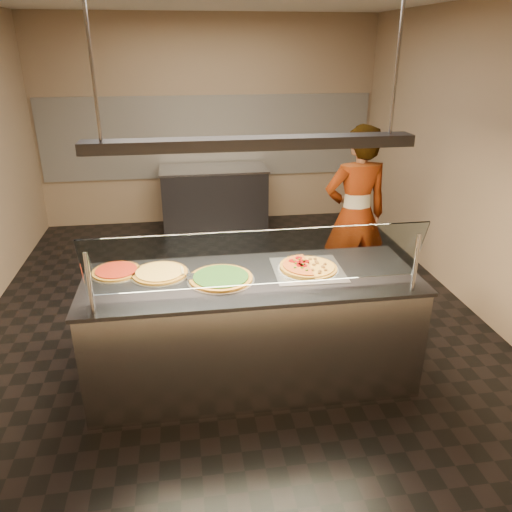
{
  "coord_description": "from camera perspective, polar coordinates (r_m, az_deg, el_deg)",
  "views": [
    {
      "loc": [
        -0.43,
        -4.61,
        2.58
      ],
      "look_at": [
        0.11,
        -0.98,
        1.02
      ],
      "focal_mm": 35.0,
      "sensor_mm": 36.0,
      "label": 1
    }
  ],
  "objects": [
    {
      "name": "ground",
      "position": [
        5.3,
        -2.83,
        -6.22
      ],
      "size": [
        5.0,
        6.0,
        0.02
      ],
      "primitive_type": "cube",
      "color": "black",
      "rests_on": "ground"
    },
    {
      "name": "wall_back",
      "position": [
        7.7,
        -5.48,
        14.89
      ],
      "size": [
        5.0,
        0.02,
        3.0
      ],
      "primitive_type": "cube",
      "color": "#998063",
      "rests_on": "ground"
    },
    {
      "name": "wall_front",
      "position": [
        1.97,
        5.62,
        -10.18
      ],
      "size": [
        5.0,
        0.02,
        3.0
      ],
      "primitive_type": "cube",
      "color": "#998063",
      "rests_on": "ground"
    },
    {
      "name": "wall_right",
      "position": [
        5.57,
        23.89,
        9.95
      ],
      "size": [
        0.02,
        6.0,
        3.0
      ],
      "primitive_type": "cube",
      "color": "#998063",
      "rests_on": "ground"
    },
    {
      "name": "tile_band",
      "position": [
        7.7,
        -5.4,
        13.39
      ],
      "size": [
        4.9,
        0.02,
        1.2
      ],
      "primitive_type": "cube",
      "color": "silver",
      "rests_on": "wall_back"
    },
    {
      "name": "serving_counter",
      "position": [
        4.05,
        -0.46,
        -8.35
      ],
      "size": [
        2.58,
        0.94,
        0.93
      ],
      "color": "#B7B7BC",
      "rests_on": "ground"
    },
    {
      "name": "sneeze_guard",
      "position": [
        3.4,
        0.32,
        -0.38
      ],
      "size": [
        2.34,
        0.18,
        0.54
      ],
      "color": "#B7B7BC",
      "rests_on": "serving_counter"
    },
    {
      "name": "perforated_tray",
      "position": [
        3.97,
        5.95,
        -1.51
      ],
      "size": [
        0.56,
        0.56,
        0.01
      ],
      "color": "silver",
      "rests_on": "serving_counter"
    },
    {
      "name": "half_pizza_pepperoni",
      "position": [
        3.94,
        4.45,
        -1.23
      ],
      "size": [
        0.25,
        0.45,
        0.05
      ],
      "color": "brown",
      "rests_on": "perforated_tray"
    },
    {
      "name": "half_pizza_sausage",
      "position": [
        3.99,
        7.47,
        -1.14
      ],
      "size": [
        0.24,
        0.45,
        0.04
      ],
      "color": "brown",
      "rests_on": "perforated_tray"
    },
    {
      "name": "pizza_spinach",
      "position": [
        3.79,
        -4.05,
        -2.49
      ],
      "size": [
        0.51,
        0.51,
        0.03
      ],
      "color": "silver",
      "rests_on": "serving_counter"
    },
    {
      "name": "pizza_cheese",
      "position": [
        3.94,
        -10.92,
        -1.86
      ],
      "size": [
        0.46,
        0.46,
        0.03
      ],
      "color": "silver",
      "rests_on": "serving_counter"
    },
    {
      "name": "pizza_tomato",
      "position": [
        4.05,
        -15.67,
        -1.65
      ],
      "size": [
        0.4,
        0.4,
        0.03
      ],
      "color": "silver",
      "rests_on": "serving_counter"
    },
    {
      "name": "pizza_spatula",
      "position": [
        3.87,
        -7.84,
        -1.9
      ],
      "size": [
        0.18,
        0.23,
        0.02
      ],
      "color": "#B7B7BC",
      "rests_on": "pizza_spinach"
    },
    {
      "name": "prep_table",
      "position": [
        7.47,
        -4.78,
        6.54
      ],
      "size": [
        1.55,
        0.74,
        0.93
      ],
      "color": "#3A3A3F",
      "rests_on": "ground"
    },
    {
      "name": "worker",
      "position": [
        5.3,
        11.27,
        4.53
      ],
      "size": [
        0.71,
        0.49,
        1.87
      ],
      "primitive_type": "imported",
      "rotation": [
        0.0,
        0.0,
        3.21
      ],
      "color": "#342F3C",
      "rests_on": "ground"
    },
    {
      "name": "heat_lamp_housing",
      "position": [
        3.52,
        -0.54,
        12.76
      ],
      "size": [
        2.3,
        0.18,
        0.08
      ],
      "primitive_type": "cube",
      "color": "#3A3A3F",
      "rests_on": "ceiling"
    },
    {
      "name": "lamp_rod_left",
      "position": [
        3.47,
        -18.35,
        20.61
      ],
      "size": [
        0.02,
        0.02,
        1.01
      ],
      "primitive_type": "cylinder",
      "color": "#B7B7BC",
      "rests_on": "ceiling"
    },
    {
      "name": "lamp_rod_right",
      "position": [
        3.74,
        15.92,
        20.97
      ],
      "size": [
        0.02,
        0.02,
        1.01
      ],
      "primitive_type": "cylinder",
      "color": "#B7B7BC",
      "rests_on": "ceiling"
    }
  ]
}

